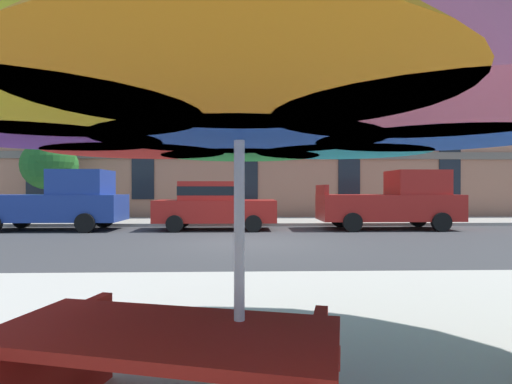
{
  "coord_description": "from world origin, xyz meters",
  "views": [
    {
      "loc": [
        -0.18,
        -11.24,
        1.5
      ],
      "look_at": [
        0.28,
        3.2,
        1.4
      ],
      "focal_mm": 28.33,
      "sensor_mm": 36.0,
      "label": 1
    }
  ],
  "objects": [
    {
      "name": "sidewalk_far",
      "position": [
        0.0,
        6.8,
        0.06
      ],
      "size": [
        56.0,
        3.6,
        0.12
      ],
      "primitive_type": "cube",
      "color": "#9E998E",
      "rests_on": "ground"
    },
    {
      "name": "picnic_table",
      "position": [
        -0.59,
        -9.12,
        0.49
      ],
      "size": [
        2.12,
        1.91,
        0.77
      ],
      "color": "red",
      "rests_on": "ground"
    },
    {
      "name": "pickup_red",
      "position": [
        5.46,
        3.7,
        1.03
      ],
      "size": [
        5.1,
        2.12,
        2.2
      ],
      "color": "#B21E19",
      "rests_on": "ground"
    },
    {
      "name": "sedan_red",
      "position": [
        -1.25,
        3.7,
        0.95
      ],
      "size": [
        4.4,
        1.98,
        1.78
      ],
      "color": "#B21E19",
      "rests_on": "ground"
    },
    {
      "name": "ground_plane",
      "position": [
        0.0,
        0.0,
        0.0
      ],
      "size": [
        120.0,
        120.0,
        0.0
      ],
      "primitive_type": "plane",
      "color": "#38383A"
    },
    {
      "name": "patio_umbrella",
      "position": [
        -0.2,
        -9.0,
        2.05
      ],
      "size": [
        3.44,
        3.44,
        2.4
      ],
      "color": "silver",
      "rests_on": "ground"
    },
    {
      "name": "apartment_building",
      "position": [
        0.0,
        14.99,
        8.0
      ],
      "size": [
        46.52,
        12.08,
        16.0
      ],
      "color": "#A87056",
      "rests_on": "ground"
    },
    {
      "name": "pickup_blue",
      "position": [
        -6.94,
        3.7,
        1.03
      ],
      "size": [
        5.1,
        2.12,
        2.2
      ],
      "color": "navy",
      "rests_on": "ground"
    },
    {
      "name": "street_tree_left",
      "position": [
        -8.85,
        7.21,
        2.68
      ],
      "size": [
        2.34,
        2.39,
        3.94
      ],
      "color": "brown",
      "rests_on": "ground"
    }
  ]
}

